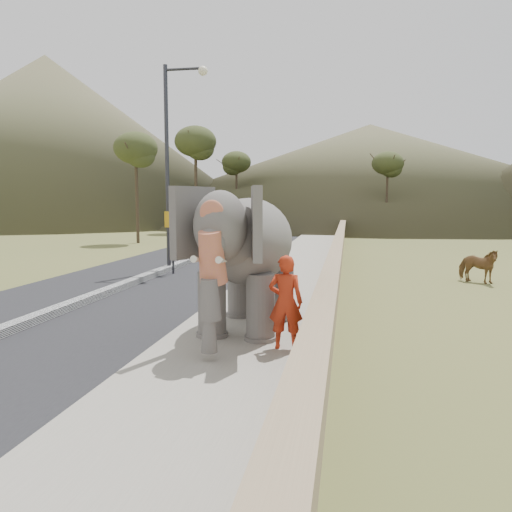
{
  "coord_description": "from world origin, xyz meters",
  "views": [
    {
      "loc": [
        2.02,
        -7.42,
        2.83
      ],
      "look_at": [
        0.2,
        2.48,
        1.7
      ],
      "focal_mm": 35.0,
      "sensor_mm": 36.0,
      "label": 1
    }
  ],
  "objects_px": {
    "cow": "(478,266)",
    "motorcyclist": "(258,238)",
    "elephant_and_man": "(250,260)",
    "lamppost": "(174,147)"
  },
  "relations": [
    {
      "from": "cow",
      "to": "motorcyclist",
      "type": "relative_size",
      "value": 0.53
    },
    {
      "from": "cow",
      "to": "elephant_and_man",
      "type": "height_order",
      "value": "elephant_and_man"
    },
    {
      "from": "lamppost",
      "to": "elephant_and_man",
      "type": "bearing_deg",
      "value": -61.65
    },
    {
      "from": "lamppost",
      "to": "cow",
      "type": "relative_size",
      "value": 5.69
    },
    {
      "from": "lamppost",
      "to": "elephant_and_man",
      "type": "relative_size",
      "value": 1.94
    },
    {
      "from": "lamppost",
      "to": "motorcyclist",
      "type": "height_order",
      "value": "lamppost"
    },
    {
      "from": "lamppost",
      "to": "motorcyclist",
      "type": "distance_m",
      "value": 9.95
    },
    {
      "from": "lamppost",
      "to": "elephant_and_man",
      "type": "distance_m",
      "value": 10.45
    },
    {
      "from": "lamppost",
      "to": "motorcyclist",
      "type": "relative_size",
      "value": 3.02
    },
    {
      "from": "elephant_and_man",
      "to": "motorcyclist",
      "type": "bearing_deg",
      "value": 99.69
    }
  ]
}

